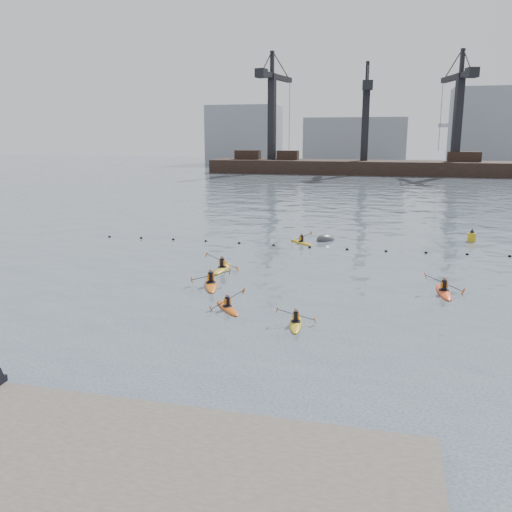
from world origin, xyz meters
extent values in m
plane|color=#33424A|center=(0.00, 0.00, 0.00)|extent=(400.00, 400.00, 0.00)
cube|color=#4C443D|center=(0.00, -9.00, 0.00)|extent=(18.00, 7.00, 1.00)
cube|color=black|center=(-5.50, -5.58, 0.62)|extent=(0.34, 0.40, 0.24)
sphere|color=black|center=(-17.00, 22.50, 0.03)|extent=(0.24, 0.24, 0.24)
sphere|color=black|center=(-14.00, 22.66, 0.03)|extent=(0.24, 0.24, 0.24)
sphere|color=black|center=(-11.00, 22.75, 0.03)|extent=(0.24, 0.24, 0.24)
sphere|color=black|center=(-8.00, 22.72, 0.03)|extent=(0.24, 0.24, 0.24)
sphere|color=black|center=(-5.00, 22.58, 0.03)|extent=(0.24, 0.24, 0.24)
sphere|color=black|center=(-2.00, 22.41, 0.03)|extent=(0.24, 0.24, 0.24)
sphere|color=black|center=(1.00, 22.28, 0.03)|extent=(0.24, 0.24, 0.24)
sphere|color=black|center=(4.00, 22.25, 0.03)|extent=(0.24, 0.24, 0.24)
sphere|color=black|center=(7.00, 22.34, 0.03)|extent=(0.24, 0.24, 0.24)
sphere|color=black|center=(10.00, 22.50, 0.03)|extent=(0.24, 0.24, 0.24)
sphere|color=black|center=(13.00, 22.66, 0.03)|extent=(0.24, 0.24, 0.24)
sphere|color=black|center=(16.00, 22.75, 0.03)|extent=(0.24, 0.24, 0.24)
cube|color=black|center=(0.00, 110.00, 0.85)|extent=(72.00, 12.00, 4.50)
cube|color=black|center=(-28.00, 110.00, 4.20)|extent=(6.00, 3.00, 2.20)
cube|color=black|center=(-18.00, 110.00, 4.20)|extent=(5.00, 3.00, 2.20)
cube|color=black|center=(22.00, 110.00, 4.20)|extent=(7.00, 3.00, 2.20)
cube|color=black|center=(-22.00, 110.00, 13.10)|extent=(1.85, 1.85, 20.00)
cube|color=black|center=(-21.53, 112.66, 22.50)|extent=(4.31, 17.93, 1.20)
cube|color=black|center=(-23.09, 103.80, 22.50)|extent=(2.62, 2.94, 2.00)
cube|color=black|center=(-22.00, 110.00, 25.60)|extent=(0.93, 0.93, 5.00)
cube|color=black|center=(0.00, 110.00, 11.60)|extent=(1.73, 1.73, 17.00)
cube|color=black|center=(-0.20, 112.24, 19.50)|extent=(2.50, 15.05, 1.20)
cube|color=black|center=(0.46, 104.77, 19.50)|extent=(2.42, 2.78, 2.00)
cube|color=black|center=(0.00, 110.00, 22.60)|extent=(0.87, 0.87, 5.00)
cube|color=black|center=(20.00, 110.00, 12.60)|extent=(1.96, 1.96, 19.00)
cube|color=black|center=(19.34, 112.46, 21.50)|extent=(5.56, 16.73, 1.20)
cube|color=black|center=(21.54, 104.25, 21.50)|extent=(2.80, 3.08, 2.00)
cube|color=black|center=(20.00, 110.00, 24.60)|extent=(0.98, 0.98, 5.00)
cube|color=gray|center=(-40.00, 150.00, 9.00)|extent=(22.00, 14.00, 18.00)
cube|color=gray|center=(-5.00, 150.00, 7.00)|extent=(30.00, 14.00, 14.00)
cube|color=gray|center=(35.00, 150.00, 11.00)|extent=(26.00, 14.00, 22.00)
cylinder|color=gray|center=(30.00, 170.00, 10.00)|extent=(1.60, 1.60, 20.00)
ellipsoid|color=#D55614|center=(-0.75, 5.64, 0.04)|extent=(2.18, 2.63, 0.29)
cylinder|color=black|center=(-0.75, 5.64, 0.15)|extent=(0.75, 0.75, 0.05)
cylinder|color=black|center=(-0.75, 5.64, 0.40)|extent=(0.27, 0.27, 0.47)
cube|color=orange|center=(-0.75, 5.64, 0.42)|extent=(0.38, 0.35, 0.30)
sphere|color=#8C6651|center=(-0.75, 5.64, 0.72)|extent=(0.19, 0.19, 0.19)
cylinder|color=black|center=(-0.75, 5.64, 0.49)|extent=(1.46, 1.11, 0.85)
cube|color=#D85914|center=(-1.48, 5.09, 0.11)|extent=(0.21, 0.20, 0.30)
cube|color=#D85914|center=(-0.03, 6.19, 0.87)|extent=(0.21, 0.20, 0.30)
ellipsoid|color=gold|center=(3.14, 4.18, 0.04)|extent=(1.00, 2.89, 0.28)
cylinder|color=black|center=(3.14, 4.18, 0.15)|extent=(0.61, 0.61, 0.05)
cylinder|color=black|center=(3.14, 4.18, 0.40)|extent=(0.27, 0.27, 0.46)
cube|color=orange|center=(3.14, 4.18, 0.42)|extent=(0.35, 0.24, 0.30)
sphere|color=#8C6651|center=(3.14, 4.18, 0.71)|extent=(0.19, 0.19, 0.19)
cylinder|color=black|center=(3.14, 4.18, 0.49)|extent=(1.87, 0.33, 0.55)
cube|color=#D85914|center=(2.24, 4.04, 0.73)|extent=(0.14, 0.14, 0.30)
cube|color=#D85914|center=(4.03, 4.32, 0.25)|extent=(0.14, 0.14, 0.30)
ellipsoid|color=#D16313|center=(-3.06, 9.71, 0.05)|extent=(1.94, 3.64, 0.36)
cylinder|color=black|center=(-3.06, 9.71, 0.19)|extent=(0.87, 0.87, 0.07)
cylinder|color=black|center=(-3.06, 9.71, 0.51)|extent=(0.34, 0.34, 0.59)
cube|color=orange|center=(-3.06, 9.71, 0.53)|extent=(0.47, 0.37, 0.38)
sphere|color=#8C6651|center=(-3.06, 9.71, 0.90)|extent=(0.24, 0.24, 0.24)
cylinder|color=black|center=(-3.06, 9.71, 0.62)|extent=(2.30, 0.89, 0.55)
cube|color=#D85914|center=(-4.14, 9.31, 0.38)|extent=(0.18, 0.20, 0.39)
cube|color=#D85914|center=(-1.99, 10.11, 0.86)|extent=(0.18, 0.20, 0.39)
ellipsoid|color=gold|center=(-3.61, 13.64, 0.04)|extent=(0.76, 3.42, 0.34)
cylinder|color=black|center=(-3.61, 13.64, 0.18)|extent=(0.65, 0.65, 0.06)
cylinder|color=black|center=(-3.61, 13.64, 0.48)|extent=(0.32, 0.32, 0.55)
cube|color=orange|center=(-3.61, 13.64, 0.50)|extent=(0.39, 0.24, 0.36)
sphere|color=#8C6651|center=(-3.61, 13.64, 0.85)|extent=(0.22, 0.22, 0.22)
cylinder|color=black|center=(-3.61, 13.64, 0.58)|extent=(2.16, 0.09, 0.97)
cube|color=#D85914|center=(-4.70, 13.61, 1.02)|extent=(0.20, 0.15, 0.35)
cube|color=#D85914|center=(-2.53, 13.66, 0.15)|extent=(0.20, 0.15, 0.35)
ellipsoid|color=#E34315|center=(10.45, 11.51, 0.04)|extent=(0.99, 3.44, 0.34)
cylinder|color=black|center=(10.45, 11.51, 0.18)|extent=(0.69, 0.69, 0.06)
cylinder|color=black|center=(10.45, 11.51, 0.48)|extent=(0.32, 0.32, 0.55)
cube|color=orange|center=(10.45, 11.51, 0.50)|extent=(0.40, 0.27, 0.36)
sphere|color=#8C6651|center=(10.45, 11.51, 0.85)|extent=(0.22, 0.22, 0.22)
cylinder|color=black|center=(10.45, 11.51, 0.58)|extent=(2.16, 0.24, 0.94)
cube|color=#D85914|center=(11.52, 11.61, 0.16)|extent=(0.20, 0.17, 0.35)
cube|color=#D85914|center=(9.37, 11.41, 1.00)|extent=(0.20, 0.17, 0.35)
ellipsoid|color=gold|center=(0.04, 24.03, 0.04)|extent=(2.48, 2.58, 0.30)
cylinder|color=black|center=(0.04, 24.03, 0.16)|extent=(0.79, 0.79, 0.06)
cylinder|color=black|center=(0.04, 24.03, 0.42)|extent=(0.28, 0.28, 0.48)
cube|color=orange|center=(0.04, 24.03, 0.44)|extent=(0.38, 0.38, 0.32)
sphere|color=#8C6651|center=(0.04, 24.03, 0.75)|extent=(0.20, 0.20, 0.20)
cylinder|color=black|center=(0.04, 24.03, 0.51)|extent=(1.46, 1.38, 0.61)
cube|color=#D85914|center=(-0.65, 23.38, 0.24)|extent=(0.19, 0.19, 0.32)
cube|color=#D85914|center=(0.73, 24.68, 0.78)|extent=(0.19, 0.19, 0.32)
ellipsoid|color=#3C3F41|center=(1.86, 25.91, 0.00)|extent=(2.25, 2.44, 1.40)
cylinder|color=gold|center=(14.00, 28.50, 0.29)|extent=(0.68, 0.68, 0.87)
cone|color=black|center=(14.00, 28.50, 0.92)|extent=(0.43, 0.43, 0.34)
camera|label=1|loc=(7.40, -20.17, 8.87)|focal=38.00mm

